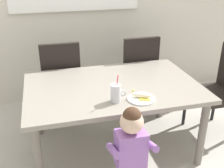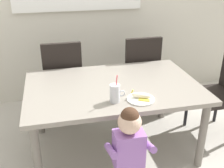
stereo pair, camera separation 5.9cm
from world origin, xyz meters
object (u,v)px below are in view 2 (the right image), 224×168
Objects in this scene: dining_table at (113,92)px; snack_plate at (141,99)px; dining_chair_right at (139,69)px; dining_chair_far at (223,88)px; dining_chair_left at (63,76)px; peeled_banana at (142,96)px; milk_cup at (115,94)px; toddler_standing at (129,146)px.

dining_table is 0.38m from snack_plate.
dining_chair_right is 1.00× the size of dining_chair_far.
peeled_banana is at bearing 119.57° from dining_chair_left.
dining_chair_right is (0.49, 0.70, -0.08)m from dining_table.
snack_plate is (0.21, -0.02, -0.06)m from milk_cup.
dining_chair_right is 1.17m from milk_cup.
snack_plate is (-0.34, -1.03, 0.17)m from dining_chair_right.
milk_cup reaches higher than toddler_standing.
dining_chair_far is 1.09m from snack_plate.
dining_chair_left is 1.10m from milk_cup.
dining_chair_far is 3.86× the size of milk_cup.
dining_chair_right reaches higher than dining_table.
dining_chair_far reaches higher than snack_plate.
dining_chair_left is at bearing 119.10° from snack_plate.
snack_plate is at bearing 59.92° from toddler_standing.
peeled_banana is at bearing -3.61° from milk_cup.
dining_chair_far is 1.15× the size of toddler_standing.
dining_chair_far is 5.59× the size of peeled_banana.
dining_chair_right is at bearing 71.83° from snack_plate.
dining_chair_far is at bearing 135.01° from dining_chair_right.
dining_chair_right is at bearing 72.12° from peeled_banana.
milk_cup is (-0.55, -1.01, 0.23)m from dining_chair_right.
milk_cup is at bearing 61.38° from dining_chair_right.
dining_chair_left and dining_chair_right have the same top height.
dining_chair_right is at bearing 68.68° from toddler_standing.
toddler_standing is at bearing -93.54° from dining_table.
dining_chair_far is 1.40m from toddler_standing.
dining_chair_left is 1.20m from peeled_banana.
dining_chair_right is 5.59× the size of peeled_banana.
milk_cup is 1.45× the size of peeled_banana.
dining_table is at bearing 121.03° from dining_chair_left.
toddler_standing is 0.43m from snack_plate.
toddler_standing is at bearing -120.62° from peeled_banana.
milk_cup is (-1.24, -0.33, 0.23)m from dining_chair_far.
dining_chair_left and dining_chair_far have the same top height.
milk_cup is at bearing 176.39° from peeled_banana.
toddler_standing is at bearing -120.08° from snack_plate.
dining_table is 0.68m from toddler_standing.
toddler_standing reaches higher than snack_plate.
toddler_standing is 4.88× the size of peeled_banana.
dining_chair_left is at bearing 119.57° from peeled_banana.
toddler_standing is at bearing -60.71° from dining_chair_far.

